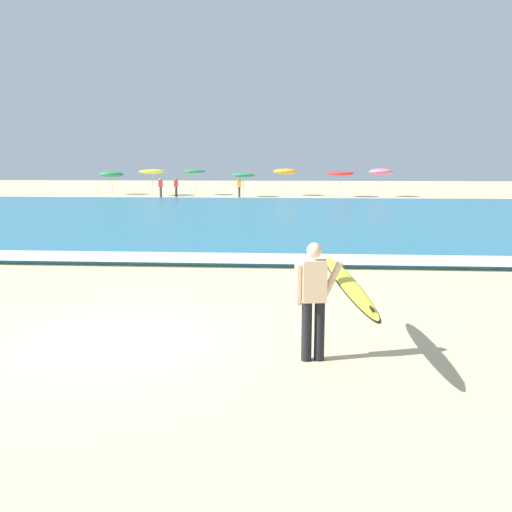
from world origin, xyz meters
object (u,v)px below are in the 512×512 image
beach_umbrella_1 (152,172)px  beach_umbrella_5 (340,173)px  beach_umbrella_0 (112,174)px  beach_umbrella_2 (195,171)px  beach_umbrella_4 (285,171)px  surfer_with_board (331,291)px  beach_umbrella_6 (381,172)px  beachgoer_near_row_mid (176,187)px  beach_umbrella_3 (243,175)px  beachgoer_near_row_right (239,187)px  beachgoer_near_row_left (161,187)px

beach_umbrella_1 → beach_umbrella_5: 16.29m
beach_umbrella_0 → beach_umbrella_2: beach_umbrella_2 is taller
beach_umbrella_1 → beach_umbrella_4: 11.65m
surfer_with_board → beach_umbrella_2: 41.61m
beach_umbrella_6 → beachgoer_near_row_mid: beach_umbrella_6 is taller
surfer_with_board → beach_umbrella_2: size_ratio=1.28×
beach_umbrella_3 → beach_umbrella_6: beach_umbrella_6 is taller
beach_umbrella_5 → beachgoer_near_row_mid: size_ratio=1.42×
beach_umbrella_4 → beach_umbrella_5: (4.63, -1.60, -0.13)m
beach_umbrella_4 → beachgoer_near_row_right: bearing=-146.1°
beach_umbrella_3 → beachgoer_near_row_mid: size_ratio=1.28×
surfer_with_board → beach_umbrella_6: bearing=80.3°
beachgoer_near_row_left → beach_umbrella_2: bearing=51.2°
beach_umbrella_0 → beach_umbrella_2: bearing=-3.1°
beach_umbrella_4 → beach_umbrella_0: bearing=178.0°
beach_umbrella_3 → beach_umbrella_2: bearing=155.8°
beach_umbrella_2 → beach_umbrella_6: 16.10m
beach_umbrella_3 → beach_umbrella_4: (3.50, 1.89, 0.28)m
beach_umbrella_3 → beachgoer_near_row_mid: 5.78m
surfer_with_board → beach_umbrella_3: beach_umbrella_3 is taller
beach_umbrella_0 → beachgoer_near_row_right: size_ratio=1.37×
beach_umbrella_6 → beachgoer_near_row_mid: bearing=-176.3°
beach_umbrella_2 → beach_umbrella_3: bearing=-24.2°
surfer_with_board → beach_umbrella_5: beach_umbrella_5 is taller
beachgoer_near_row_left → beachgoer_near_row_mid: 1.31m
beach_umbrella_1 → beach_umbrella_6: 19.69m
surfer_with_board → beach_umbrella_2: bearing=103.0°
beachgoer_near_row_left → beach_umbrella_0: bearing=147.4°
surfer_with_board → beach_umbrella_0: 44.35m
beach_umbrella_0 → beach_umbrella_1: (4.04, -1.25, 0.27)m
surfer_with_board → beachgoer_near_row_left: size_ratio=1.85×
beach_umbrella_3 → beachgoer_near_row_left: beach_umbrella_3 is taller
beach_umbrella_6 → beachgoer_near_row_left: size_ratio=1.52×
beachgoer_near_row_left → surfer_with_board: bearing=-72.7°
beach_umbrella_5 → beach_umbrella_6: bearing=6.4°
beach_umbrella_6 → beachgoer_near_row_left: 18.55m
beachgoer_near_row_left → beachgoer_near_row_right: same height
beach_umbrella_5 → beachgoer_near_row_left: beach_umbrella_5 is taller
beach_umbrella_1 → beach_umbrella_5: size_ratio=1.02×
beach_umbrella_2 → beachgoer_near_row_right: size_ratio=1.45×
beach_umbrella_0 → beach_umbrella_1: beach_umbrella_1 is taller
beach_umbrella_1 → beach_umbrella_3: 8.22m
surfer_with_board → beach_umbrella_6: beach_umbrella_6 is taller
beach_umbrella_1 → beach_umbrella_2: beach_umbrella_1 is taller
beach_umbrella_5 → beach_umbrella_6: 3.44m
beach_umbrella_2 → beach_umbrella_5: size_ratio=1.02×
beach_umbrella_5 → surfer_with_board: bearing=-94.9°
beachgoer_near_row_right → beach_umbrella_5: bearing=6.4°
beach_umbrella_1 → beachgoer_near_row_right: bearing=-13.2°
beach_umbrella_2 → beachgoer_near_row_left: 4.01m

